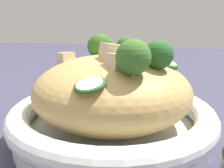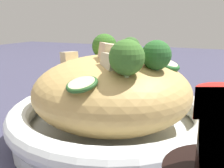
% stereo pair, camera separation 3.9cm
% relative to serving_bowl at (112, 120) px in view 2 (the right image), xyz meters
% --- Properties ---
extents(ground_plane, '(3.00, 3.00, 0.00)m').
position_rel_serving_bowl_xyz_m(ground_plane, '(0.00, 0.00, -0.03)').
color(ground_plane, '#39374D').
extents(serving_bowl, '(0.33, 0.33, 0.06)m').
position_rel_serving_bowl_xyz_m(serving_bowl, '(0.00, 0.00, 0.00)').
color(serving_bowl, white).
rests_on(serving_bowl, ground_plane).
extents(noodle_heap, '(0.25, 0.25, 0.11)m').
position_rel_serving_bowl_xyz_m(noodle_heap, '(-0.00, -0.00, 0.05)').
color(noodle_heap, tan).
rests_on(noodle_heap, serving_bowl).
extents(broccoli_florets, '(0.18, 0.20, 0.06)m').
position_rel_serving_bowl_xyz_m(broccoli_florets, '(-0.02, -0.01, 0.11)').
color(broccoli_florets, '#95AD6A').
rests_on(broccoli_florets, serving_bowl).
extents(carrot_coins, '(0.08, 0.06, 0.03)m').
position_rel_serving_bowl_xyz_m(carrot_coins, '(-0.03, -0.02, 0.10)').
color(carrot_coins, orange).
rests_on(carrot_coins, serving_bowl).
extents(zucchini_slices, '(0.12, 0.21, 0.04)m').
position_rel_serving_bowl_xyz_m(zucchini_slices, '(-0.04, -0.00, 0.10)').
color(zucchini_slices, beige).
rests_on(zucchini_slices, serving_bowl).
extents(chicken_chunks, '(0.15, 0.09, 0.04)m').
position_rel_serving_bowl_xyz_m(chicken_chunks, '(0.01, 0.02, 0.11)').
color(chicken_chunks, beige).
rests_on(chicken_chunks, serving_bowl).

